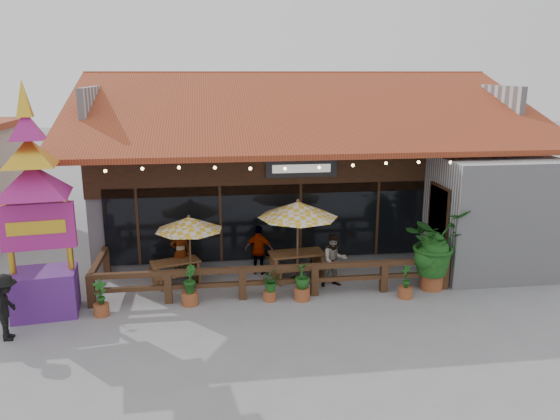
{
  "coord_description": "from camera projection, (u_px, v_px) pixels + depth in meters",
  "views": [
    {
      "loc": [
        -3.34,
        -14.46,
        6.06
      ],
      "look_at": [
        -1.2,
        1.5,
        1.98
      ],
      "focal_mm": 35.0,
      "sensor_mm": 36.0,
      "label": 1
    }
  ],
  "objects": [
    {
      "name": "ground",
      "position": [
        328.0,
        287.0,
        15.81
      ],
      "size": [
        100.0,
        100.0,
        0.0
      ],
      "primitive_type": "plane",
      "color": "gray",
      "rests_on": "ground"
    },
    {
      "name": "restaurant_building",
      "position": [
        299.0,
        172.0,
        21.65
      ],
      "size": [
        15.5,
        14.73,
        6.09
      ],
      "color": "#B7B7BC",
      "rests_on": "ground"
    },
    {
      "name": "patio_railing",
      "position": [
        251.0,
        274.0,
        15.11
      ],
      "size": [
        10.0,
        2.6,
        0.92
      ],
      "color": "#4B2C1A",
      "rests_on": "ground"
    },
    {
      "name": "umbrella_left",
      "position": [
        189.0,
        224.0,
        15.63
      ],
      "size": [
        2.45,
        2.45,
        2.1
      ],
      "color": "brown",
      "rests_on": "ground"
    },
    {
      "name": "umbrella_right",
      "position": [
        298.0,
        210.0,
        15.79
      ],
      "size": [
        2.54,
        2.54,
        2.51
      ],
      "color": "brown",
      "rests_on": "ground"
    },
    {
      "name": "picnic_table_left",
      "position": [
        176.0,
        268.0,
        16.09
      ],
      "size": [
        1.69,
        1.57,
        0.67
      ],
      "color": "brown",
      "rests_on": "ground"
    },
    {
      "name": "picnic_table_right",
      "position": [
        297.0,
        260.0,
        16.51
      ],
      "size": [
        1.77,
        1.57,
        0.78
      ],
      "color": "brown",
      "rests_on": "ground"
    },
    {
      "name": "thai_sign_tower",
      "position": [
        33.0,
        186.0,
        13.27
      ],
      "size": [
        2.63,
        2.63,
        6.35
      ],
      "color": "#56217C",
      "rests_on": "ground"
    },
    {
      "name": "tropical_plant",
      "position": [
        434.0,
        244.0,
        15.39
      ],
      "size": [
        2.22,
        2.13,
        2.36
      ],
      "color": "brown",
      "rests_on": "ground"
    },
    {
      "name": "diner_a",
      "position": [
        180.0,
        252.0,
        16.35
      ],
      "size": [
        0.65,
        0.49,
        1.63
      ],
      "primitive_type": "imported",
      "rotation": [
        0.0,
        0.0,
        3.31
      ],
      "color": "#382111",
      "rests_on": "ground"
    },
    {
      "name": "diner_b",
      "position": [
        334.0,
        260.0,
        15.72
      ],
      "size": [
        0.84,
        0.7,
        1.57
      ],
      "primitive_type": "imported",
      "rotation": [
        0.0,
        0.0,
        0.15
      ],
      "color": "#382111",
      "rests_on": "ground"
    },
    {
      "name": "diner_c",
      "position": [
        259.0,
        250.0,
        16.7
      ],
      "size": [
        0.97,
        0.67,
        1.53
      ],
      "primitive_type": "imported",
      "rotation": [
        0.0,
        0.0,
        2.78
      ],
      "color": "#382111",
      "rests_on": "ground"
    },
    {
      "name": "pedestrian",
      "position": [
        6.0,
        307.0,
        12.57
      ],
      "size": [
        0.69,
        1.08,
        1.59
      ],
      "primitive_type": "imported",
      "rotation": [
        0.0,
        0.0,
        1.67
      ],
      "color": "black",
      "rests_on": "ground"
    },
    {
      "name": "planter_a",
      "position": [
        101.0,
        301.0,
        13.89
      ],
      "size": [
        0.4,
        0.39,
        0.96
      ],
      "color": "brown",
      "rests_on": "ground"
    },
    {
      "name": "planter_b",
      "position": [
        190.0,
        287.0,
        14.52
      ],
      "size": [
        0.45,
        0.46,
        1.1
      ],
      "color": "brown",
      "rests_on": "ground"
    },
    {
      "name": "planter_c",
      "position": [
        270.0,
        284.0,
        14.78
      ],
      "size": [
        0.68,
        0.69,
        0.86
      ],
      "color": "brown",
      "rests_on": "ground"
    },
    {
      "name": "planter_d",
      "position": [
        302.0,
        282.0,
        14.82
      ],
      "size": [
        0.56,
        0.56,
        1.06
      ],
      "color": "brown",
      "rests_on": "ground"
    },
    {
      "name": "planter_e",
      "position": [
        406.0,
        284.0,
        14.99
      ],
      "size": [
        0.39,
        0.39,
        0.95
      ],
      "color": "brown",
      "rests_on": "ground"
    }
  ]
}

